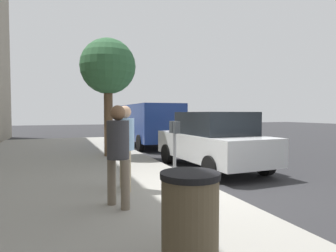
# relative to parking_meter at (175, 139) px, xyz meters

# --- Properties ---
(ground_plane) EXTENTS (80.00, 80.00, 0.00)m
(ground_plane) POSITION_rel_parking_meter_xyz_m (-0.35, -0.74, -1.17)
(ground_plane) COLOR #2B2B2D
(ground_plane) RESTS_ON ground
(sidewalk_slab) EXTENTS (28.00, 6.00, 0.15)m
(sidewalk_slab) POSITION_rel_parking_meter_xyz_m (-0.35, 2.26, -1.09)
(sidewalk_slab) COLOR gray
(sidewalk_slab) RESTS_ON ground_plane
(parking_meter) EXTENTS (0.36, 0.12, 1.41)m
(parking_meter) POSITION_rel_parking_meter_xyz_m (0.00, 0.00, 0.00)
(parking_meter) COLOR gray
(parking_meter) RESTS_ON sidewalk_slab
(pedestrian_at_meter) EXTENTS (0.53, 0.38, 1.74)m
(pedestrian_at_meter) POSITION_rel_parking_meter_xyz_m (0.07, 1.08, 0.00)
(pedestrian_at_meter) COLOR tan
(pedestrian_at_meter) RESTS_ON sidewalk_slab
(pedestrian_bystander) EXTENTS (0.49, 0.37, 1.72)m
(pedestrian_bystander) POSITION_rel_parking_meter_xyz_m (-0.98, 1.43, -0.01)
(pedestrian_bystander) COLOR #726656
(pedestrian_bystander) RESTS_ON sidewalk_slab
(parked_sedan_near) EXTENTS (4.46, 2.09, 1.77)m
(parked_sedan_near) POSITION_rel_parking_meter_xyz_m (2.03, -2.09, -0.27)
(parked_sedan_near) COLOR silver
(parked_sedan_near) RESTS_ON ground_plane
(parked_van_far) EXTENTS (5.22, 2.17, 2.18)m
(parked_van_far) POSITION_rel_parking_meter_xyz_m (8.52, -2.09, 0.09)
(parked_van_far) COLOR navy
(parked_van_far) RESTS_ON ground_plane
(street_tree) EXTENTS (2.02, 2.02, 4.32)m
(street_tree) POSITION_rel_parking_meter_xyz_m (4.96, 0.61, 2.23)
(street_tree) COLOR brown
(street_tree) RESTS_ON sidewalk_slab
(traffic_signal) EXTENTS (0.24, 0.44, 3.60)m
(traffic_signal) POSITION_rel_parking_meter_xyz_m (8.65, -0.06, 1.41)
(traffic_signal) COLOR black
(traffic_signal) RESTS_ON sidewalk_slab
(trash_bin) EXTENTS (0.59, 0.59, 1.01)m
(trash_bin) POSITION_rel_parking_meter_xyz_m (-3.27, 1.18, -0.51)
(trash_bin) COLOR brown
(trash_bin) RESTS_ON sidewalk_slab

